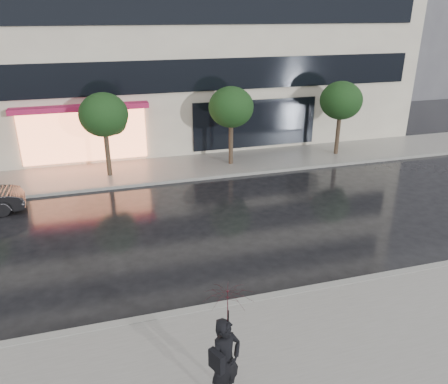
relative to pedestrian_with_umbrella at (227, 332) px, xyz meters
name	(u,v)px	position (x,y,z in m)	size (l,w,h in m)	color
ground	(234,283)	(1.37, 3.90, -1.75)	(120.00, 120.00, 0.00)	black
sidewalk_near	(277,362)	(1.37, 0.65, -1.69)	(60.00, 4.50, 0.12)	slate
sidewalk_far	(172,168)	(1.37, 14.15, -1.69)	(60.00, 3.50, 0.12)	slate
curb_near	(245,302)	(1.37, 2.90, -1.68)	(60.00, 0.25, 0.14)	gray
curb_far	(178,180)	(1.37, 12.40, -1.68)	(60.00, 0.25, 0.14)	gray
bg_building_right	(408,3)	(27.37, 31.90, 6.25)	(12.00, 12.00, 16.00)	#4C4C54
tree_mid_west	(105,116)	(-1.57, 13.93, 1.17)	(2.20, 2.20, 3.99)	#33261C
tree_mid_east	(232,108)	(4.43, 13.93, 1.17)	(2.20, 2.20, 3.99)	#33261C
tree_far_east	(342,102)	(10.43, 13.93, 1.17)	(2.20, 2.20, 3.99)	#33261C
pedestrian_with_umbrella	(227,332)	(0.00, 0.00, 0.00)	(1.27, 1.28, 2.58)	black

